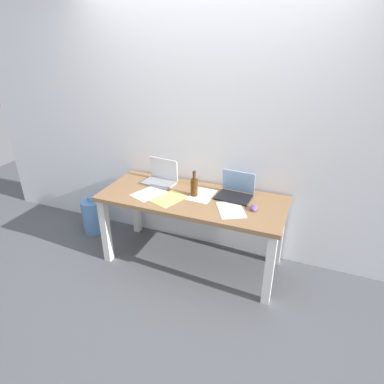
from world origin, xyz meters
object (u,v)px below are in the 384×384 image
object	(u,v)px
beer_bottle	(194,187)
water_cooler_jug	(94,216)
laptop_left	(161,177)
laptop_right	(235,192)
computer_mouse	(254,208)
desk	(192,206)

from	to	relation	value
beer_bottle	water_cooler_jug	distance (m)	1.40
beer_bottle	laptop_left	bearing A→B (deg)	160.48
beer_bottle	water_cooler_jug	xyz separation A→B (m)	(-1.26, 0.07, -0.62)
laptop_right	beer_bottle	distance (m)	0.38
water_cooler_jug	computer_mouse	bearing A→B (deg)	-4.26
desk	water_cooler_jug	size ratio (longest dim) A/B	3.89
desk	laptop_left	distance (m)	0.47
desk	water_cooler_jug	bearing A→B (deg)	175.04
laptop_left	beer_bottle	distance (m)	0.44
beer_bottle	water_cooler_jug	size ratio (longest dim) A/B	0.55
laptop_right	water_cooler_jug	world-z (taller)	laptop_right
laptop_right	computer_mouse	distance (m)	0.28
desk	laptop_left	bearing A→B (deg)	155.96
desk	computer_mouse	distance (m)	0.59
laptop_left	beer_bottle	size ratio (longest dim) A/B	1.40
laptop_left	water_cooler_jug	world-z (taller)	laptop_left
computer_mouse	water_cooler_jug	size ratio (longest dim) A/B	0.23
beer_bottle	computer_mouse	bearing A→B (deg)	-6.27
desk	laptop_right	distance (m)	0.42
laptop_right	computer_mouse	xyz separation A→B (m)	(0.21, -0.18, -0.03)
beer_bottle	water_cooler_jug	bearing A→B (deg)	176.65
laptop_left	laptop_right	distance (m)	0.77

